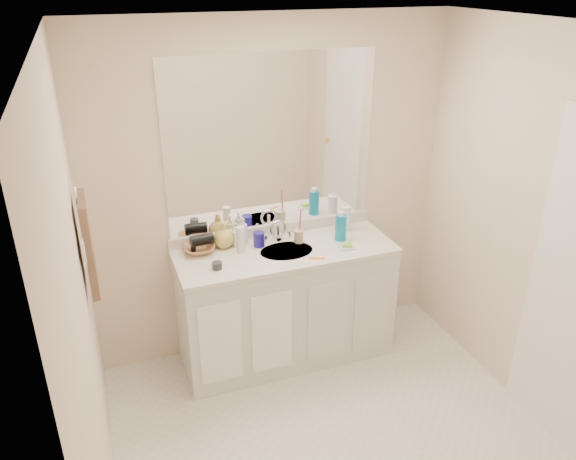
# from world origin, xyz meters

# --- Properties ---
(floor) EXTENTS (2.60, 2.60, 0.00)m
(floor) POSITION_xyz_m (0.00, 0.00, 0.00)
(floor) COLOR white
(floor) RESTS_ON ground
(ceiling) EXTENTS (2.60, 2.60, 0.02)m
(ceiling) POSITION_xyz_m (0.00, 0.00, 2.40)
(ceiling) COLOR white
(ceiling) RESTS_ON wall_back
(wall_back) EXTENTS (2.60, 0.02, 2.40)m
(wall_back) POSITION_xyz_m (0.00, 1.30, 1.20)
(wall_back) COLOR beige
(wall_back) RESTS_ON floor
(wall_left) EXTENTS (0.02, 2.60, 2.40)m
(wall_left) POSITION_xyz_m (-1.30, 0.00, 1.20)
(wall_left) COLOR beige
(wall_left) RESTS_ON floor
(wall_right) EXTENTS (0.02, 2.60, 2.40)m
(wall_right) POSITION_xyz_m (1.30, 0.00, 1.20)
(wall_right) COLOR beige
(wall_right) RESTS_ON floor
(vanity_cabinet) EXTENTS (1.50, 0.55, 0.85)m
(vanity_cabinet) POSITION_xyz_m (0.00, 1.02, 0.42)
(vanity_cabinet) COLOR silver
(vanity_cabinet) RESTS_ON floor
(countertop) EXTENTS (1.52, 0.57, 0.03)m
(countertop) POSITION_xyz_m (0.00, 1.02, 0.86)
(countertop) COLOR silver
(countertop) RESTS_ON vanity_cabinet
(backsplash) EXTENTS (1.52, 0.03, 0.08)m
(backsplash) POSITION_xyz_m (0.00, 1.29, 0.92)
(backsplash) COLOR silver
(backsplash) RESTS_ON countertop
(sink_basin) EXTENTS (0.37, 0.37, 0.02)m
(sink_basin) POSITION_xyz_m (0.00, 1.00, 0.87)
(sink_basin) COLOR beige
(sink_basin) RESTS_ON countertop
(faucet) EXTENTS (0.02, 0.02, 0.11)m
(faucet) POSITION_xyz_m (0.00, 1.18, 0.94)
(faucet) COLOR silver
(faucet) RESTS_ON countertop
(mirror) EXTENTS (1.48, 0.01, 1.20)m
(mirror) POSITION_xyz_m (0.00, 1.29, 1.56)
(mirror) COLOR white
(mirror) RESTS_ON wall_back
(blue_mug) EXTENTS (0.08, 0.08, 0.11)m
(blue_mug) POSITION_xyz_m (-0.16, 1.14, 0.93)
(blue_mug) COLOR #1C1590
(blue_mug) RESTS_ON countertop
(tan_cup) EXTENTS (0.08, 0.08, 0.09)m
(tan_cup) POSITION_xyz_m (0.13, 1.10, 0.93)
(tan_cup) COLOR #C3B189
(tan_cup) RESTS_ON countertop
(toothbrush) EXTENTS (0.01, 0.04, 0.22)m
(toothbrush) POSITION_xyz_m (0.14, 1.10, 1.03)
(toothbrush) COLOR #E83D6F
(toothbrush) RESTS_ON tan_cup
(mouthwash_bottle) EXTENTS (0.10, 0.10, 0.19)m
(mouthwash_bottle) POSITION_xyz_m (0.42, 1.04, 0.97)
(mouthwash_bottle) COLOR #0E7FB2
(mouthwash_bottle) RESTS_ON countertop
(clear_pump_bottle) EXTENTS (0.08, 0.08, 0.19)m
(clear_pump_bottle) POSITION_xyz_m (0.52, 1.18, 0.97)
(clear_pump_bottle) COLOR white
(clear_pump_bottle) RESTS_ON countertop
(soap_dish) EXTENTS (0.11, 0.09, 0.01)m
(soap_dish) POSITION_xyz_m (0.41, 0.90, 0.89)
(soap_dish) COLOR silver
(soap_dish) RESTS_ON countertop
(green_soap) EXTENTS (0.08, 0.07, 0.02)m
(green_soap) POSITION_xyz_m (0.41, 0.90, 0.90)
(green_soap) COLOR #9ADE36
(green_soap) RESTS_ON soap_dish
(orange_comb) EXTENTS (0.10, 0.06, 0.00)m
(orange_comb) POSITION_xyz_m (0.15, 0.83, 0.88)
(orange_comb) COLOR orange
(orange_comb) RESTS_ON countertop
(dark_jar) EXTENTS (0.08, 0.08, 0.05)m
(dark_jar) POSITION_xyz_m (-0.51, 0.92, 0.90)
(dark_jar) COLOR #292A2F
(dark_jar) RESTS_ON countertop
(extra_white_bottle) EXTENTS (0.06, 0.06, 0.18)m
(extra_white_bottle) POSITION_xyz_m (-0.29, 1.10, 0.97)
(extra_white_bottle) COLOR white
(extra_white_bottle) RESTS_ON countertop
(soap_bottle_white) EXTENTS (0.08, 0.08, 0.19)m
(soap_bottle_white) POSITION_xyz_m (-0.24, 1.23, 0.97)
(soap_bottle_white) COLOR silver
(soap_bottle_white) RESTS_ON countertop
(soap_bottle_cream) EXTENTS (0.10, 0.10, 0.17)m
(soap_bottle_cream) POSITION_xyz_m (-0.30, 1.22, 0.96)
(soap_bottle_cream) COLOR beige
(soap_bottle_cream) RESTS_ON countertop
(soap_bottle_yellow) EXTENTS (0.15, 0.15, 0.18)m
(soap_bottle_yellow) POSITION_xyz_m (-0.39, 1.21, 0.97)
(soap_bottle_yellow) COLOR gold
(soap_bottle_yellow) RESTS_ON countertop
(wicker_basket) EXTENTS (0.23, 0.23, 0.05)m
(wicker_basket) POSITION_xyz_m (-0.56, 1.19, 0.91)
(wicker_basket) COLOR #B77749
(wicker_basket) RESTS_ON countertop
(hair_dryer) EXTENTS (0.16, 0.09, 0.08)m
(hair_dryer) POSITION_xyz_m (-0.54, 1.19, 0.97)
(hair_dryer) COLOR black
(hair_dryer) RESTS_ON wicker_basket
(towel_ring) EXTENTS (0.01, 0.11, 0.11)m
(towel_ring) POSITION_xyz_m (-1.27, 0.77, 1.55)
(towel_ring) COLOR silver
(towel_ring) RESTS_ON wall_left
(hand_towel) EXTENTS (0.04, 0.32, 0.55)m
(hand_towel) POSITION_xyz_m (-1.25, 0.77, 1.25)
(hand_towel) COLOR #4E382A
(hand_towel) RESTS_ON towel_ring
(switch_plate) EXTENTS (0.01, 0.08, 0.13)m
(switch_plate) POSITION_xyz_m (-1.27, 0.57, 1.30)
(switch_plate) COLOR white
(switch_plate) RESTS_ON wall_left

